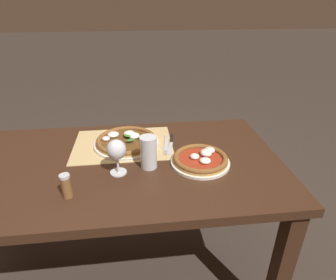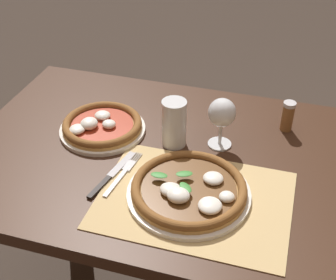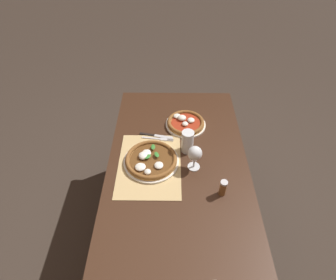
{
  "view_description": "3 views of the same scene",
  "coord_description": "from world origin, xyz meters",
  "px_view_note": "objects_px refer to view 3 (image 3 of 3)",
  "views": [
    {
      "loc": [
        -0.1,
        1.1,
        1.41
      ],
      "look_at": [
        -0.23,
        -0.02,
        0.83
      ],
      "focal_mm": 30.0,
      "sensor_mm": 36.0,
      "label": 1
    },
    {
      "loc": [
        0.17,
        -1.02,
        1.56
      ],
      "look_at": [
        -0.13,
        -0.01,
        0.8
      ],
      "focal_mm": 50.0,
      "sensor_mm": 36.0,
      "label": 2
    },
    {
      "loc": [
        1.03,
        -0.05,
        1.96
      ],
      "look_at": [
        -0.19,
        -0.06,
        0.78
      ],
      "focal_mm": 30.0,
      "sensor_mm": 36.0,
      "label": 3
    }
  ],
  "objects_px": {
    "wine_glass": "(195,154)",
    "pint_glass": "(188,142)",
    "fork": "(158,139)",
    "pizza_near": "(151,160)",
    "pepper_shaker": "(223,188)",
    "knife": "(156,136)",
    "pizza_far": "(186,123)"
  },
  "relations": [
    {
      "from": "wine_glass",
      "to": "pint_glass",
      "type": "relative_size",
      "value": 1.07
    },
    {
      "from": "pint_glass",
      "to": "pepper_shaker",
      "type": "xyz_separation_m",
      "value": [
        0.31,
        0.17,
        -0.02
      ]
    },
    {
      "from": "fork",
      "to": "knife",
      "type": "height_order",
      "value": "knife"
    },
    {
      "from": "pint_glass",
      "to": "knife",
      "type": "height_order",
      "value": "pint_glass"
    },
    {
      "from": "pizza_far",
      "to": "fork",
      "type": "distance_m",
      "value": 0.22
    },
    {
      "from": "pizza_near",
      "to": "knife",
      "type": "relative_size",
      "value": 1.49
    },
    {
      "from": "pizza_near",
      "to": "pizza_far",
      "type": "relative_size",
      "value": 1.21
    },
    {
      "from": "pint_glass",
      "to": "knife",
      "type": "xyz_separation_m",
      "value": [
        -0.12,
        -0.19,
        -0.06
      ]
    },
    {
      "from": "wine_glass",
      "to": "fork",
      "type": "relative_size",
      "value": 0.77
    },
    {
      "from": "pizza_far",
      "to": "pint_glass",
      "type": "xyz_separation_m",
      "value": [
        0.23,
        0.0,
        0.05
      ]
    },
    {
      "from": "pizza_far",
      "to": "knife",
      "type": "relative_size",
      "value": 1.23
    },
    {
      "from": "pint_glass",
      "to": "fork",
      "type": "bearing_deg",
      "value": -117.39
    },
    {
      "from": "fork",
      "to": "pepper_shaker",
      "type": "relative_size",
      "value": 2.07
    },
    {
      "from": "pizza_far",
      "to": "wine_glass",
      "type": "height_order",
      "value": "wine_glass"
    },
    {
      "from": "wine_glass",
      "to": "pepper_shaker",
      "type": "xyz_separation_m",
      "value": [
        0.18,
        0.14,
        -0.06
      ]
    },
    {
      "from": "fork",
      "to": "pizza_near",
      "type": "bearing_deg",
      "value": -9.83
    },
    {
      "from": "wine_glass",
      "to": "pint_glass",
      "type": "height_order",
      "value": "wine_glass"
    },
    {
      "from": "pint_glass",
      "to": "knife",
      "type": "bearing_deg",
      "value": -122.35
    },
    {
      "from": "pizza_near",
      "to": "wine_glass",
      "type": "distance_m",
      "value": 0.26
    },
    {
      "from": "wine_glass",
      "to": "fork",
      "type": "height_order",
      "value": "wine_glass"
    },
    {
      "from": "wine_glass",
      "to": "pint_glass",
      "type": "bearing_deg",
      "value": -165.9
    },
    {
      "from": "wine_glass",
      "to": "pint_glass",
      "type": "xyz_separation_m",
      "value": [
        -0.13,
        -0.03,
        -0.04
      ]
    },
    {
      "from": "pizza_far",
      "to": "knife",
      "type": "height_order",
      "value": "pizza_far"
    },
    {
      "from": "pizza_far",
      "to": "pepper_shaker",
      "type": "bearing_deg",
      "value": 17.57
    },
    {
      "from": "pepper_shaker",
      "to": "knife",
      "type": "bearing_deg",
      "value": -140.2
    },
    {
      "from": "fork",
      "to": "pepper_shaker",
      "type": "distance_m",
      "value": 0.53
    },
    {
      "from": "pizza_far",
      "to": "knife",
      "type": "xyz_separation_m",
      "value": [
        0.11,
        -0.19,
        -0.01
      ]
    },
    {
      "from": "knife",
      "to": "pepper_shaker",
      "type": "distance_m",
      "value": 0.56
    },
    {
      "from": "pizza_far",
      "to": "wine_glass",
      "type": "relative_size",
      "value": 1.7
    },
    {
      "from": "pizza_near",
      "to": "knife",
      "type": "xyz_separation_m",
      "value": [
        -0.22,
        0.02,
        -0.02
      ]
    },
    {
      "from": "wine_glass",
      "to": "fork",
      "type": "bearing_deg",
      "value": -136.63
    },
    {
      "from": "knife",
      "to": "pepper_shaker",
      "type": "relative_size",
      "value": 2.21
    }
  ]
}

